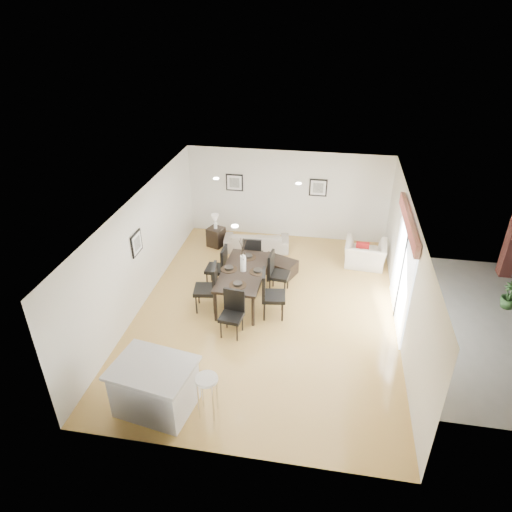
% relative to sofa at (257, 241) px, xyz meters
% --- Properties ---
extents(ground, '(8.00, 8.00, 0.00)m').
position_rel_sofa_xyz_m(ground, '(0.75, -2.96, -0.27)').
color(ground, tan).
rests_on(ground, ground).
extents(wall_back, '(6.00, 0.04, 2.70)m').
position_rel_sofa_xyz_m(wall_back, '(0.75, 1.04, 1.08)').
color(wall_back, silver).
rests_on(wall_back, ground).
extents(wall_front, '(6.00, 0.04, 2.70)m').
position_rel_sofa_xyz_m(wall_front, '(0.75, -6.96, 1.08)').
color(wall_front, silver).
rests_on(wall_front, ground).
extents(wall_left, '(0.04, 8.00, 2.70)m').
position_rel_sofa_xyz_m(wall_left, '(-2.25, -2.96, 1.08)').
color(wall_left, silver).
rests_on(wall_left, ground).
extents(wall_right, '(0.04, 8.00, 2.70)m').
position_rel_sofa_xyz_m(wall_right, '(3.75, -2.96, 1.08)').
color(wall_right, silver).
rests_on(wall_right, ground).
extents(ceiling, '(6.00, 8.00, 0.02)m').
position_rel_sofa_xyz_m(ceiling, '(0.75, -2.96, 2.43)').
color(ceiling, white).
rests_on(ceiling, wall_back).
extents(sofa, '(1.96, 0.96, 0.55)m').
position_rel_sofa_xyz_m(sofa, '(0.00, 0.00, 0.00)').
color(sofa, gray).
rests_on(sofa, ground).
extents(armchair, '(1.17, 1.04, 0.71)m').
position_rel_sofa_xyz_m(armchair, '(3.10, -0.41, 0.08)').
color(armchair, beige).
rests_on(armchair, ground).
extents(courtyard_plant_b, '(0.38, 0.38, 0.66)m').
position_rel_sofa_xyz_m(courtyard_plant_b, '(6.42, -1.84, 0.06)').
color(courtyard_plant_b, '#2D5022').
rests_on(courtyard_plant_b, ground).
extents(dining_table, '(1.07, 2.04, 0.84)m').
position_rel_sofa_xyz_m(dining_table, '(0.13, -2.61, 0.48)').
color(dining_table, black).
rests_on(dining_table, ground).
extents(dining_chair_wnear, '(0.60, 0.60, 1.18)m').
position_rel_sofa_xyz_m(dining_chair_wnear, '(-0.58, -3.10, 0.39)').
color(dining_chair_wnear, black).
rests_on(dining_chair_wnear, ground).
extents(dining_chair_wfar, '(0.51, 0.51, 1.12)m').
position_rel_sofa_xyz_m(dining_chair_wfar, '(-0.58, -2.11, 0.35)').
color(dining_chair_wfar, black).
rests_on(dining_chair_wfar, ground).
extents(dining_chair_enear, '(0.59, 0.59, 1.18)m').
position_rel_sofa_xyz_m(dining_chair_enear, '(0.83, -3.13, 0.38)').
color(dining_chair_enear, black).
rests_on(dining_chair_enear, ground).
extents(dining_chair_efar, '(0.53, 0.53, 1.08)m').
position_rel_sofa_xyz_m(dining_chair_efar, '(0.84, -2.10, 0.33)').
color(dining_chair_efar, black).
rests_on(dining_chair_efar, ground).
extents(dining_chair_head, '(0.52, 0.52, 1.05)m').
position_rel_sofa_xyz_m(dining_chair_head, '(0.14, -3.86, 0.31)').
color(dining_chair_head, black).
rests_on(dining_chair_head, ground).
extents(dining_chair_foot, '(0.51, 0.51, 1.09)m').
position_rel_sofa_xyz_m(dining_chair_foot, '(0.13, -1.36, 0.34)').
color(dining_chair_foot, black).
rests_on(dining_chair_foot, ground).
extents(vase, '(1.10, 1.68, 0.85)m').
position_rel_sofa_xyz_m(vase, '(0.13, -2.61, 0.91)').
color(vase, white).
rests_on(vase, dining_table).
extents(coffee_table, '(1.11, 0.90, 0.38)m').
position_rel_sofa_xyz_m(coffee_table, '(0.79, -1.21, -0.08)').
color(coffee_table, black).
rests_on(coffee_table, ground).
extents(side_table, '(0.55, 0.55, 0.57)m').
position_rel_sofa_xyz_m(side_table, '(-1.23, 0.02, 0.01)').
color(side_table, black).
rests_on(side_table, ground).
extents(table_lamp, '(0.23, 0.23, 0.44)m').
position_rel_sofa_xyz_m(table_lamp, '(-1.23, 0.02, 0.58)').
color(table_lamp, white).
rests_on(table_lamp, side_table).
extents(cushion, '(0.35, 0.11, 0.35)m').
position_rel_sofa_xyz_m(cushion, '(2.99, -0.52, 0.30)').
color(cushion, maroon).
rests_on(cushion, armchair).
extents(kitchen_island, '(1.55, 1.29, 0.97)m').
position_rel_sofa_xyz_m(kitchen_island, '(-0.77, -6.19, 0.22)').
color(kitchen_island, silver).
rests_on(kitchen_island, ground).
extents(bar_stool, '(0.40, 0.40, 0.87)m').
position_rel_sofa_xyz_m(bar_stool, '(0.20, -6.19, 0.47)').
color(bar_stool, silver).
rests_on(bar_stool, ground).
extents(framed_print_back_left, '(0.52, 0.04, 0.52)m').
position_rel_sofa_xyz_m(framed_print_back_left, '(-0.85, 1.01, 1.38)').
color(framed_print_back_left, black).
rests_on(framed_print_back_left, wall_back).
extents(framed_print_back_right, '(0.52, 0.04, 0.52)m').
position_rel_sofa_xyz_m(framed_print_back_right, '(1.65, 1.01, 1.38)').
color(framed_print_back_right, black).
rests_on(framed_print_back_right, wall_back).
extents(framed_print_left_wall, '(0.04, 0.52, 0.52)m').
position_rel_sofa_xyz_m(framed_print_left_wall, '(-2.22, -3.16, 1.38)').
color(framed_print_left_wall, black).
rests_on(framed_print_left_wall, wall_left).
extents(sliding_door, '(0.12, 2.70, 2.57)m').
position_rel_sofa_xyz_m(sliding_door, '(3.71, -2.66, 1.39)').
color(sliding_door, white).
rests_on(sliding_door, wall_right).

